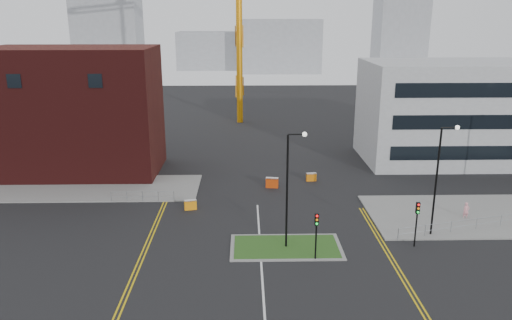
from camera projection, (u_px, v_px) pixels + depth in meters
The scene contains 26 objects.
ground at pixel (264, 306), 30.88m from camera, with size 200.00×200.00×0.00m, color black.
pavement_left at pixel (63, 188), 51.56m from camera, with size 28.00×8.00×0.12m, color slate.
pavement_right at pixel (503, 215), 44.75m from camera, with size 24.00×10.00×0.12m, color slate.
island_kerb at pixel (286, 247), 38.59m from camera, with size 8.60×4.60×0.08m, color slate.
grass_island at pixel (286, 247), 38.58m from camera, with size 8.00×4.00×0.12m, color #2B521B.
brick_building at pixel (49, 113), 55.35m from camera, with size 24.20×10.07×14.24m.
office_block at pixel (469, 112), 60.41m from camera, with size 25.00×12.20×12.00m.
streetlamp_island at pixel (290, 181), 37.08m from camera, with size 1.46×0.36×9.18m.
streetlamp_right_near at pixel (440, 172), 39.25m from camera, with size 1.46×0.36×9.18m.
traffic_light_island at pixel (316, 227), 35.98m from camera, with size 0.28×0.33×3.65m.
traffic_light_right at pixel (417, 216), 38.07m from camera, with size 0.28×0.33×3.65m.
railing_left at pixel (142, 195), 47.72m from camera, with size 6.05×0.05×1.10m.
railing_right at pixel (501, 218), 42.12m from camera, with size 19.05×5.05×1.10m.
centre_line at pixel (263, 289), 32.80m from camera, with size 0.15×30.00×0.01m, color silver.
yellow_left_a at pixel (148, 238), 40.29m from camera, with size 0.12×24.00×0.01m, color gold.
yellow_left_b at pixel (152, 238), 40.30m from camera, with size 0.12×24.00×0.01m, color gold.
yellow_right_a at pixel (389, 259), 36.83m from camera, with size 0.12×20.00×0.01m, color gold.
yellow_right_b at pixel (393, 259), 36.84m from camera, with size 0.12×20.00×0.01m, color gold.
skyline_a at pixel (109, 38), 142.12m from camera, with size 18.00×12.00×22.00m, color gray.
skyline_b at pixel (281, 46), 153.59m from camera, with size 24.00×12.00×16.00m, color gray.
skyline_c at pixel (400, 26), 147.83m from camera, with size 14.00×12.00×28.00m, color gray.
skyline_d at pixel (224, 50), 163.38m from camera, with size 30.00×12.00×12.00m, color gray.
pedestrian at pixel (466, 211), 43.78m from camera, with size 0.56×0.37×1.54m, color pink.
barrier_left at pixel (190, 204), 45.96m from camera, with size 1.17×0.61×0.94m.
barrier_mid at pixel (272, 182), 51.79m from camera, with size 1.34×0.62×1.08m.
barrier_right at pixel (311, 177), 53.90m from camera, with size 1.11×0.48×0.90m.
Camera 1 is at (-1.08, -27.09, 17.34)m, focal length 35.00 mm.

